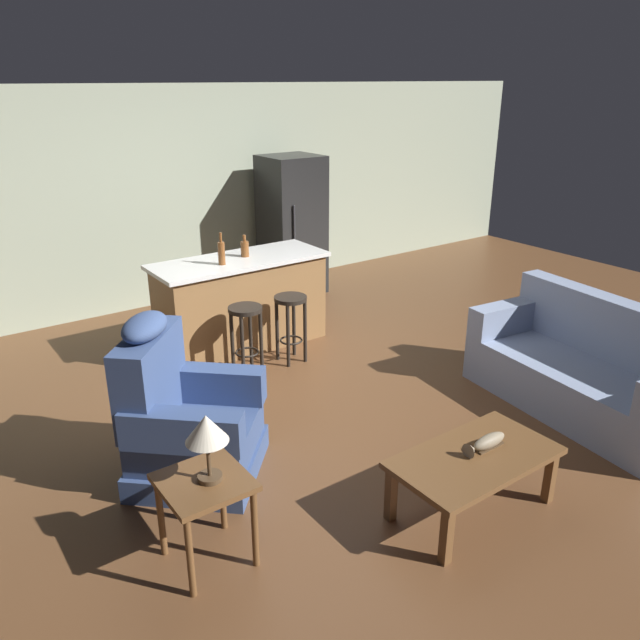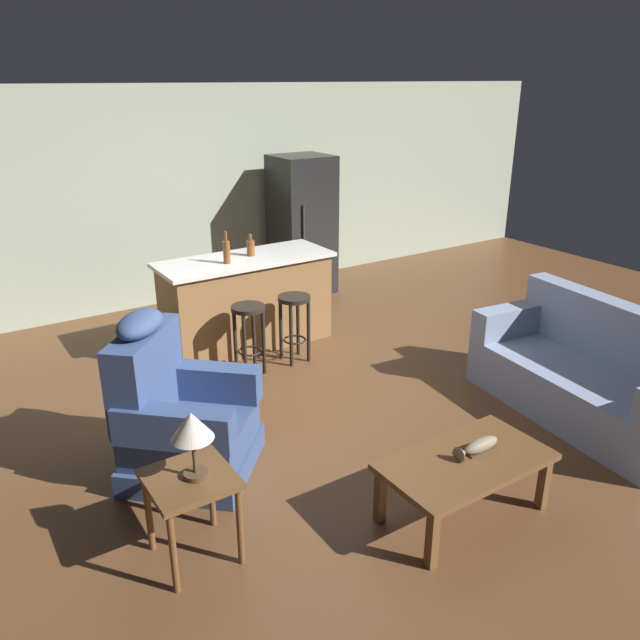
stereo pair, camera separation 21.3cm
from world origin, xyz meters
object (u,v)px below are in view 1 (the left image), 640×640
(coffee_table, at_px, (475,462))
(bar_stool_left, at_px, (246,328))
(kitchen_island, at_px, (241,302))
(bottle_short_amber, at_px, (221,253))
(recliner_near_lamp, at_px, (185,421))
(refrigerator, at_px, (292,226))
(table_lamp, at_px, (207,432))
(bar_stool_right, at_px, (291,317))
(fish_figurine, at_px, (486,443))
(end_table, at_px, (205,494))
(bottle_tall_green, at_px, (245,248))
(couch, at_px, (585,371))

(coffee_table, distance_m, bar_stool_left, 2.64)
(kitchen_island, bearing_deg, bottle_short_amber, -159.25)
(recliner_near_lamp, bearing_deg, coffee_table, -5.28)
(recliner_near_lamp, height_order, refrigerator, refrigerator)
(table_lamp, bearing_deg, bar_stool_left, 56.06)
(recliner_near_lamp, distance_m, table_lamp, 1.04)
(coffee_table, distance_m, bar_stool_right, 2.65)
(refrigerator, bearing_deg, table_lamp, -128.67)
(bar_stool_right, height_order, bottle_short_amber, bottle_short_amber)
(fish_figurine, height_order, recliner_near_lamp, recliner_near_lamp)
(end_table, height_order, bottle_short_amber, bottle_short_amber)
(table_lamp, distance_m, bottle_tall_green, 3.25)
(end_table, relative_size, bar_stool_right, 0.82)
(coffee_table, relative_size, end_table, 1.96)
(refrigerator, bearing_deg, bar_stool_right, -123.79)
(table_lamp, distance_m, bottle_short_amber, 2.98)
(fish_figurine, relative_size, table_lamp, 0.83)
(recliner_near_lamp, xyz_separation_m, kitchen_island, (1.44, 1.79, 0.06))
(recliner_near_lamp, xyz_separation_m, bottle_tall_green, (1.53, 1.82, 0.61))
(table_lamp, xyz_separation_m, kitchen_island, (1.69, 2.69, -0.39))
(couch, bearing_deg, recliner_near_lamp, -12.69)
(coffee_table, relative_size, recliner_near_lamp, 0.92)
(couch, distance_m, table_lamp, 3.44)
(fish_figurine, relative_size, couch, 0.17)
(recliner_near_lamp, height_order, kitchen_island, recliner_near_lamp)
(couch, xyz_separation_m, bottle_short_amber, (-1.94, 2.79, 0.73))
(refrigerator, bearing_deg, coffee_table, -109.09)
(couch, bearing_deg, bottle_tall_green, -54.50)
(kitchen_island, bearing_deg, couch, -59.44)
(couch, height_order, kitchen_island, kitchen_island)
(fish_figurine, bearing_deg, table_lamp, 161.53)
(table_lamp, xyz_separation_m, bar_stool_right, (1.89, 2.06, -0.40))
(end_table, height_order, bar_stool_right, bar_stool_right)
(refrigerator, distance_m, bottle_tall_green, 1.78)
(coffee_table, distance_m, end_table, 1.71)
(bar_stool_left, height_order, bottle_short_amber, bottle_short_amber)
(coffee_table, bearing_deg, bar_stool_right, 83.08)
(refrigerator, bearing_deg, kitchen_island, -139.90)
(fish_figurine, xyz_separation_m, refrigerator, (1.44, 4.45, 0.42))
(table_lamp, distance_m, refrigerator, 4.98)
(coffee_table, relative_size, bottle_short_amber, 3.45)
(fish_figurine, bearing_deg, bottle_tall_green, 88.28)
(bar_stool_left, bearing_deg, fish_figurine, -83.69)
(coffee_table, xyz_separation_m, recliner_near_lamp, (-1.33, 1.47, 0.06))
(refrigerator, xyz_separation_m, bottle_tall_green, (-1.34, -1.17, 0.16))
(bar_stool_right, height_order, bottle_tall_green, bottle_tall_green)
(couch, distance_m, bar_stool_left, 3.02)
(end_table, bearing_deg, bottle_tall_green, 56.29)
(fish_figurine, xyz_separation_m, bar_stool_right, (0.21, 2.62, 0.01))
(couch, xyz_separation_m, kitchen_island, (-1.70, 2.88, 0.14))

